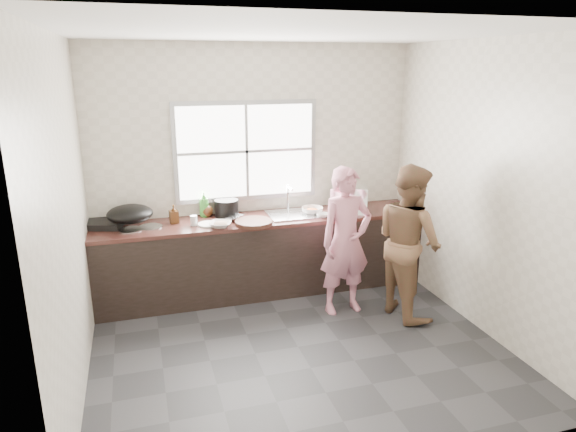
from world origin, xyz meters
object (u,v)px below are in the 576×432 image
object	(u,v)px
woman	(346,246)
person_side	(409,241)
bowl_mince	(220,225)
plate_food	(209,224)
bottle_green	(204,204)
black_pot	(227,208)
bottle_brown_short	(207,209)
bowl_held	(323,215)
bottle_brown_tall	(174,215)
glass_jar	(194,220)
dish_rack	(348,200)
burner	(104,222)
cutting_board	(254,222)
pot_lid_right	(150,227)
pot_lid_left	(130,230)
bowl_crabs	(312,211)
wok	(130,214)

from	to	relation	value
woman	person_side	distance (m)	0.63
woman	bowl_mince	bearing A→B (deg)	152.00
plate_food	bottle_green	world-z (taller)	bottle_green
bowl_mince	plate_food	world-z (taller)	bowl_mince
black_pot	bottle_brown_short	world-z (taller)	black_pot
bowl_held	bottle_brown_tall	xyz separation A→B (m)	(-1.57, 0.25, 0.06)
glass_jar	dish_rack	bearing A→B (deg)	-0.70
bottle_green	bottle_brown_short	distance (m)	0.07
person_side	dish_rack	size ratio (longest dim) A/B	3.83
black_pot	burner	bearing A→B (deg)	178.25
cutting_board	bottle_brown_short	distance (m)	0.62
glass_jar	bowl_mince	bearing A→B (deg)	-29.15
glass_jar	pot_lid_right	distance (m)	0.44
burner	pot_lid_left	bearing A→B (deg)	-43.88
bottle_brown_tall	glass_jar	xyz separation A→B (m)	(0.19, -0.15, -0.04)
bowl_held	pot_lid_right	distance (m)	1.83
bowl_held	cutting_board	bearing A→B (deg)	-177.42
glass_jar	burner	size ratio (longest dim) A/B	0.25
dish_rack	person_side	bearing A→B (deg)	-48.80
black_pot	bottle_green	bearing A→B (deg)	163.63
burner	bottle_green	bearing A→B (deg)	1.61
bottle_green	pot_lid_left	size ratio (longest dim) A/B	1.20
bowl_mince	pot_lid_right	bearing A→B (deg)	164.12
black_pot	plate_food	xyz separation A→B (m)	(-0.24, -0.27, -0.08)
pot_lid_left	pot_lid_right	size ratio (longest dim) A/B	0.99
bowl_held	pot_lid_right	bearing A→B (deg)	174.94
pot_lid_right	bowl_crabs	bearing A→B (deg)	0.03
bottle_brown_tall	woman	bearing A→B (deg)	-26.14
glass_jar	dish_rack	distance (m)	1.73
bowl_crabs	pot_lid_left	distance (m)	1.96
bowl_held	bottle_green	distance (m)	1.30
bowl_mince	bottle_brown_tall	size ratio (longest dim) A/B	1.24
bottle_brown_tall	bottle_brown_short	distance (m)	0.40
bottle_green	bottle_brown_tall	bearing A→B (deg)	-156.08
wok	dish_rack	xyz separation A→B (m)	(2.35, -0.13, 0.00)
wok	glass_jar	bearing A→B (deg)	-9.44
cutting_board	bottle_green	xyz separation A→B (m)	(-0.45, 0.44, 0.12)
black_pot	wok	world-z (taller)	wok
bottle_brown_short	pot_lid_right	size ratio (longest dim) A/B	0.67
wok	cutting_board	bearing A→B (deg)	-11.28
pot_lid_right	pot_lid_left	bearing A→B (deg)	-168.88
bowl_crabs	dish_rack	bearing A→B (deg)	-10.91
glass_jar	pot_lid_right	xyz separation A→B (m)	(-0.44, 0.06, -0.05)
cutting_board	pot_lid_left	size ratio (longest dim) A/B	1.67
bowl_mince	bowl_held	bearing A→B (deg)	1.78
bowl_held	plate_food	bearing A→B (deg)	176.79
bowl_mince	burner	size ratio (longest dim) A/B	0.54
bowl_crabs	bottle_brown_short	world-z (taller)	bottle_brown_short
bowl_mince	bottle_brown_tall	distance (m)	0.53
bowl_mince	bowl_held	distance (m)	1.13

